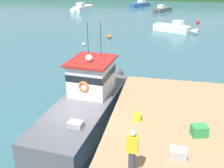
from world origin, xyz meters
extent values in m
plane|color=#2D5660|center=(0.00, 0.00, 0.00)|extent=(200.00, 200.00, 0.00)
cylinder|color=#4C3D2D|center=(2.20, 4.10, 0.50)|extent=(0.36, 0.36, 1.00)
cylinder|color=#4C3D2D|center=(7.40, 4.10, 0.50)|extent=(0.36, 0.36, 1.00)
cube|color=#937551|center=(4.80, 0.00, 1.10)|extent=(6.00, 9.00, 0.20)
cube|color=#4C4C51|center=(0.20, 0.68, 0.55)|extent=(3.17, 8.18, 1.10)
cone|color=#4C4C51|center=(0.61, 5.57, 0.55)|extent=(1.25, 1.89, 1.10)
cube|color=#234C9E|center=(0.20, 0.68, 1.00)|extent=(3.17, 8.02, 0.12)
cube|color=#4C4C51|center=(0.20, 0.68, 1.16)|extent=(3.21, 8.19, 0.12)
cube|color=silver|center=(0.30, 1.88, 2.00)|extent=(2.08, 2.35, 1.80)
cube|color=black|center=(0.30, 1.88, 2.31)|extent=(2.10, 2.37, 0.36)
cube|color=maroon|center=(0.30, 1.88, 2.95)|extent=(2.34, 2.67, 0.10)
sphere|color=white|center=(0.28, 1.58, 3.18)|extent=(0.36, 0.36, 0.36)
cylinder|color=black|center=(-0.01, 2.41, 3.90)|extent=(0.03, 0.03, 1.80)
cylinder|color=black|center=(0.69, 2.35, 3.90)|extent=(0.03, 0.03, 1.80)
cube|color=#939399|center=(0.56, -1.56, 1.28)|extent=(0.64, 0.49, 0.36)
torus|color=orange|center=(-0.44, -2.07, 1.16)|extent=(0.61, 0.61, 0.12)
torus|color=#EA5119|center=(0.21, 0.74, 2.00)|extent=(0.55, 0.15, 0.54)
cube|color=#9E9EA3|center=(4.65, -2.66, 1.37)|extent=(0.60, 0.45, 0.35)
cube|color=#2D8442|center=(5.49, -1.12, 1.42)|extent=(0.70, 0.59, 0.44)
cylinder|color=yellow|center=(3.00, -0.50, 1.37)|extent=(0.32, 0.32, 0.34)
cylinder|color=#383842|center=(3.19, -3.77, 1.63)|extent=(0.22, 0.22, 0.86)
cube|color=gold|center=(3.19, -3.77, 2.34)|extent=(0.36, 0.22, 0.56)
sphere|color=beige|center=(3.19, -3.77, 2.73)|extent=(0.20, 0.20, 0.20)
cube|color=#285184|center=(-2.27, 45.80, 0.41)|extent=(3.72, 4.61, 0.83)
cone|color=#285184|center=(-0.71, 48.18, 0.41)|extent=(1.32, 1.41, 0.83)
cube|color=silver|center=(-1.83, 46.46, 1.14)|extent=(1.60, 1.59, 0.62)
cube|color=white|center=(-11.82, 38.41, 0.44)|extent=(2.77, 5.03, 0.87)
cone|color=white|center=(-12.64, 35.53, 0.44)|extent=(1.16, 1.39, 0.87)
cube|color=silver|center=(-12.05, 37.60, 1.20)|extent=(1.50, 1.48, 0.65)
cube|color=silver|center=(4.39, 23.49, 0.41)|extent=(4.66, 3.13, 0.81)
cone|color=silver|center=(6.94, 22.34, 0.41)|extent=(1.35, 1.20, 0.81)
cube|color=silver|center=(5.11, 23.17, 1.12)|extent=(1.49, 1.50, 0.61)
cube|color=#4C4C51|center=(2.84, 40.17, 0.36)|extent=(3.17, 4.04, 0.72)
cone|color=#4C4C51|center=(1.53, 38.07, 0.36)|extent=(1.14, 1.22, 0.72)
cube|color=silver|center=(2.47, 39.58, 0.99)|extent=(1.38, 1.38, 0.54)
sphere|color=#EA5B19|center=(-2.41, 18.33, 0.24)|extent=(0.48, 0.48, 0.48)
sphere|color=red|center=(8.07, 29.64, 0.25)|extent=(0.50, 0.50, 0.50)
sphere|color=red|center=(4.98, 26.38, 0.21)|extent=(0.41, 0.41, 0.41)
sphere|color=silver|center=(-4.26, 14.75, 0.17)|extent=(0.35, 0.35, 0.35)
camera|label=1|loc=(3.96, -10.39, 7.21)|focal=42.56mm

